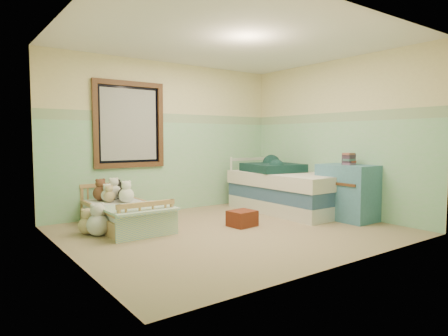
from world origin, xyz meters
TOP-DOWN VIEW (x-y plane):
  - floor at (0.00, 0.00)m, footprint 4.20×3.60m
  - ceiling at (0.00, 0.00)m, footprint 4.20×3.60m
  - wall_back at (0.00, 1.80)m, footprint 4.20×0.04m
  - wall_front at (0.00, -1.80)m, footprint 4.20×0.04m
  - wall_left at (-2.10, 0.00)m, footprint 0.04×3.60m
  - wall_right at (2.10, 0.00)m, footprint 0.04×3.60m
  - wainscot_mint at (0.00, 1.79)m, footprint 4.20×0.01m
  - border_strip at (0.00, 1.79)m, footprint 4.20×0.01m
  - window_frame at (-0.70, 1.76)m, footprint 1.16×0.06m
  - window_blinds at (-0.70, 1.77)m, footprint 0.92×0.01m
  - toddler_bed_frame at (-1.10, 1.05)m, footprint 0.77×1.54m
  - toddler_mattress at (-1.10, 1.05)m, footprint 0.70×1.47m
  - patchwork_quilt at (-1.10, 0.57)m, footprint 0.84×0.77m
  - plush_bed_brown at (-1.25, 1.55)m, footprint 0.22×0.22m
  - plush_bed_white at (-1.05, 1.55)m, footprint 0.22×0.22m
  - plush_bed_tan at (-1.20, 1.33)m, footprint 0.17×0.17m
  - plush_bed_dark at (-0.97, 1.33)m, footprint 0.20×0.20m
  - plush_floor_cream at (-1.57, 0.75)m, footprint 0.28×0.28m
  - plush_floor_tan at (-1.65, 0.91)m, footprint 0.23×0.23m
  - twin_bed_frame at (1.55, 0.52)m, footprint 0.98×1.96m
  - twin_boxspring at (1.55, 0.52)m, footprint 0.98×1.96m
  - twin_mattress at (1.55, 0.52)m, footprint 1.02×2.00m
  - teal_blanket at (1.50, 0.82)m, footprint 0.96×1.00m
  - dresser at (1.83, -0.47)m, footprint 0.52×0.84m
  - book_stack at (1.83, -0.49)m, footprint 0.18×0.14m
  - red_pillow at (0.26, 0.11)m, footprint 0.38×0.34m
  - floor_book at (0.42, 0.20)m, footprint 0.27×0.22m
  - extra_plush_0 at (-1.02, 1.14)m, footprint 0.21×0.21m
  - extra_plush_1 at (-1.01, 1.57)m, footprint 0.20×0.20m
  - extra_plush_2 at (-1.20, 1.42)m, footprint 0.18×0.18m

SIDE VIEW (x-z plane):
  - floor at x=0.00m, z-range -0.02..0.00m
  - floor_book at x=0.42m, z-range 0.00..0.02m
  - toddler_bed_frame at x=-1.10m, z-range 0.00..0.20m
  - twin_bed_frame at x=1.55m, z-range 0.00..0.22m
  - red_pillow at x=0.26m, z-range 0.00..0.22m
  - plush_floor_tan at x=-1.65m, z-range 0.00..0.23m
  - plush_floor_cream at x=-1.57m, z-range 0.00..0.28m
  - toddler_mattress at x=-1.10m, z-range 0.20..0.32m
  - twin_boxspring at x=1.55m, z-range 0.22..0.44m
  - patchwork_quilt at x=-1.10m, z-range 0.32..0.35m
  - plush_bed_tan at x=-1.20m, z-range 0.32..0.49m
  - extra_plush_2 at x=-1.20m, z-range 0.32..0.49m
  - plush_bed_dark at x=-0.97m, z-range 0.32..0.51m
  - extra_plush_1 at x=-1.01m, z-range 0.32..0.52m
  - dresser at x=1.83m, z-range 0.00..0.84m
  - extra_plush_0 at x=-1.02m, z-range 0.32..0.53m
  - plush_bed_brown at x=-1.25m, z-range 0.32..0.54m
  - plush_bed_white at x=-1.05m, z-range 0.32..0.54m
  - twin_mattress at x=1.55m, z-range 0.44..0.66m
  - teal_blanket at x=1.50m, z-range 0.66..0.80m
  - wainscot_mint at x=0.00m, z-range 0.00..1.50m
  - book_stack at x=1.83m, z-range 0.84..1.01m
  - wall_back at x=0.00m, z-range 0.00..2.50m
  - wall_front at x=0.00m, z-range 0.00..2.50m
  - wall_left at x=-2.10m, z-range 0.00..2.50m
  - wall_right at x=2.10m, z-range 0.00..2.50m
  - window_blinds at x=-0.70m, z-range 0.89..2.01m
  - window_frame at x=-0.70m, z-range 0.77..2.13m
  - border_strip at x=0.00m, z-range 1.50..1.65m
  - ceiling at x=0.00m, z-range 2.50..2.52m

